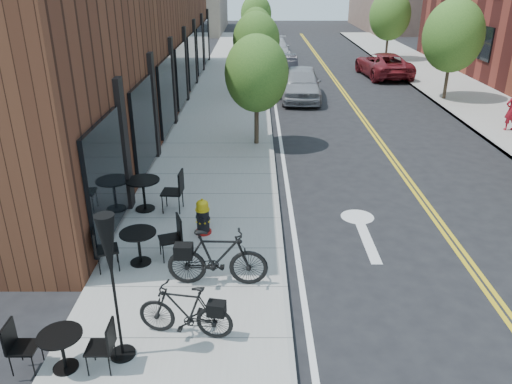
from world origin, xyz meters
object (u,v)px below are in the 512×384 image
object	(u,v)px
bicycle_right	(217,258)
bistro_set_c	(144,190)
fire_hydrant	(203,217)
patio_umbrella	(110,259)
bicycle_left	(185,311)
bistro_set_b	(139,243)
parked_car_a	(301,83)
parked_car_c	(275,49)
parked_car_far	(383,65)
parked_car_b	(282,71)
pedestrian	(512,110)
bistro_set_a	(62,346)

from	to	relation	value
bicycle_right	bistro_set_c	world-z (taller)	bicycle_right
fire_hydrant	patio_umbrella	bearing A→B (deg)	-80.97
bicycle_left	bistro_set_b	xyz separation A→B (m)	(-1.27, 2.30, -0.02)
bistro_set_c	parked_car_a	distance (m)	13.75
bicycle_left	parked_car_a	bearing A→B (deg)	179.41
bicycle_left	bistro_set_b	size ratio (longest dim) A/B	0.91
bicycle_left	parked_car_a	xyz separation A→B (m)	(3.41, 17.68, 0.18)
fire_hydrant	parked_car_c	bearing A→B (deg)	105.74
bicycle_left	bistro_set_c	size ratio (longest dim) A/B	0.81
bicycle_right	parked_car_far	xyz separation A→B (m)	(8.36, 21.99, 0.00)
fire_hydrant	bistro_set_b	distance (m)	1.80
bicycle_right	patio_umbrella	size ratio (longest dim) A/B	0.78
parked_car_b	pedestrian	size ratio (longest dim) A/B	3.06
bistro_set_c	parked_car_far	xyz separation A→B (m)	(10.50, 18.59, 0.05)
bistro_set_a	bistro_set_c	distance (m)	5.70
bistro_set_c	parked_car_c	size ratio (longest dim) A/B	0.41
bicycle_right	parked_car_a	distance (m)	16.44
parked_car_b	parked_car_c	world-z (taller)	parked_car_b
bistro_set_a	parked_car_c	bearing A→B (deg)	81.94
bistro_set_a	parked_car_b	size ratio (longest dim) A/B	0.32
patio_umbrella	parked_car_a	distance (m)	18.73
fire_hydrant	bistro_set_b	size ratio (longest dim) A/B	0.49
bicycle_left	parked_car_a	distance (m)	18.01
fire_hydrant	bistro_set_b	xyz separation A→B (m)	(-1.21, -1.33, 0.06)
pedestrian	bistro_set_a	bearing A→B (deg)	39.11
fire_hydrant	parked_car_a	xyz separation A→B (m)	(3.47, 14.05, 0.26)
bicycle_right	bistro_set_b	bearing A→B (deg)	66.72
fire_hydrant	pedestrian	world-z (taller)	pedestrian
parked_car_b	patio_umbrella	bearing A→B (deg)	-99.94
patio_umbrella	bistro_set_a	bearing A→B (deg)	-160.63
parked_car_b	parked_car_far	world-z (taller)	parked_car_b
bicycle_right	fire_hydrant	bearing A→B (deg)	14.71
bistro_set_b	patio_umbrella	world-z (taller)	patio_umbrella
parked_car_far	bicycle_left	bearing A→B (deg)	64.37
bicycle_left	patio_umbrella	distance (m)	1.71
bistro_set_b	parked_car_b	world-z (taller)	parked_car_b
parked_car_b	pedestrian	xyz separation A→B (m)	(8.48, -9.03, 0.11)
parked_car_b	parked_car_a	bearing A→B (deg)	-77.32
bistro_set_b	bistro_set_c	xyz separation A→B (m)	(-0.43, 2.61, 0.07)
bicycle_left	pedestrian	bearing A→B (deg)	147.71
bistro_set_a	bistro_set_b	xyz separation A→B (m)	(0.52, 3.09, 0.05)
bistro_set_c	patio_umbrella	distance (m)	5.60
bistro_set_a	bistro_set_b	bearing A→B (deg)	80.39
patio_umbrella	parked_car_a	xyz separation A→B (m)	(4.38, 18.17, -1.14)
pedestrian	patio_umbrella	bearing A→B (deg)	40.34
parked_car_far	parked_car_c	bearing A→B (deg)	-52.97
bistro_set_a	patio_umbrella	distance (m)	1.64
bistro_set_a	parked_car_b	distance (m)	22.31
bistro_set_a	bicycle_right	bearing A→B (deg)	45.88
bistro_set_c	parked_car_c	world-z (taller)	parked_car_c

